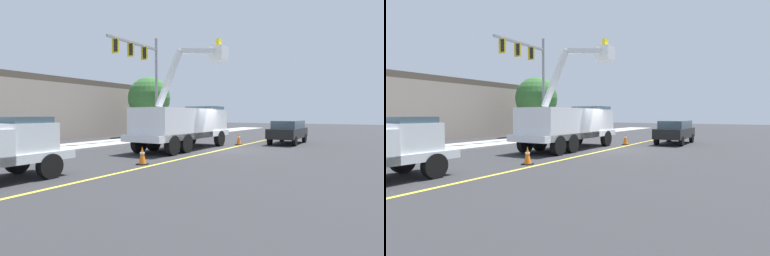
% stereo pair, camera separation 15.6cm
% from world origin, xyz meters
% --- Properties ---
extents(ground, '(120.00, 120.00, 0.00)m').
position_xyz_m(ground, '(0.00, 0.00, 0.00)').
color(ground, '#2D2D30').
extents(sidewalk_far_side, '(60.10, 6.48, 0.12)m').
position_xyz_m(sidewalk_far_side, '(-0.42, 8.81, 0.06)').
color(sidewalk_far_side, '#9E9E99').
rests_on(sidewalk_far_side, ground).
extents(lane_centre_stripe, '(49.95, 2.56, 0.01)m').
position_xyz_m(lane_centre_stripe, '(0.00, 0.00, 0.00)').
color(lane_centre_stripe, yellow).
rests_on(lane_centre_stripe, ground).
extents(utility_bucket_truck, '(8.31, 3.46, 6.87)m').
position_xyz_m(utility_bucket_truck, '(-0.90, 2.13, 1.61)').
color(utility_bucket_truck, white).
rests_on(utility_bucket_truck, ground).
extents(passing_minivan, '(4.89, 2.14, 1.69)m').
position_xyz_m(passing_minivan, '(6.27, -2.14, 0.97)').
color(passing_minivan, black).
rests_on(passing_minivan, ground).
extents(traffic_cone_mid_front, '(0.40, 0.40, 0.78)m').
position_xyz_m(traffic_cone_mid_front, '(-6.89, 0.19, 0.38)').
color(traffic_cone_mid_front, black).
rests_on(traffic_cone_mid_front, ground).
extents(traffic_cone_mid_rear, '(0.40, 0.40, 0.86)m').
position_xyz_m(traffic_cone_mid_rear, '(3.44, 0.50, 0.42)').
color(traffic_cone_mid_rear, black).
rests_on(traffic_cone_mid_rear, ground).
extents(traffic_signal_mast, '(5.60, 0.72, 8.43)m').
position_xyz_m(traffic_signal_mast, '(1.71, 7.90, 5.82)').
color(traffic_signal_mast, gray).
rests_on(traffic_signal_mast, ground).
extents(commercial_building_backdrop, '(28.03, 7.54, 5.27)m').
position_xyz_m(commercial_building_backdrop, '(-4.36, 17.17, 2.63)').
color(commercial_building_backdrop, gray).
rests_on(commercial_building_backdrop, ground).
extents(street_tree_right, '(4.00, 4.00, 5.69)m').
position_xyz_m(street_tree_right, '(5.69, 10.82, 3.68)').
color(street_tree_right, brown).
rests_on(street_tree_right, ground).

